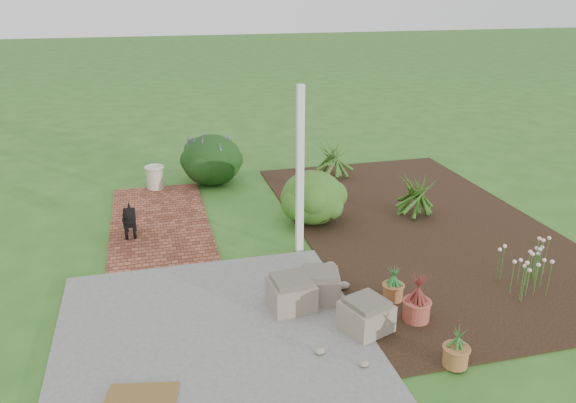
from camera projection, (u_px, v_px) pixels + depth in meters
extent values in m
plane|color=#31611E|center=(282.00, 256.00, 8.31)|extent=(80.00, 80.00, 0.00)
cube|color=slate|center=(212.00, 333.00, 6.43)|extent=(3.50, 3.50, 0.04)
cube|color=brown|center=(160.00, 221.00, 9.49)|extent=(1.60, 3.50, 0.04)
cube|color=black|center=(420.00, 225.00, 9.33)|extent=(4.00, 7.00, 0.03)
cube|color=white|center=(300.00, 172.00, 8.02)|extent=(0.10, 0.10, 2.50)
cube|color=gray|center=(366.00, 316.00, 6.43)|extent=(0.63, 0.63, 0.33)
cube|color=#786859|center=(291.00, 294.00, 6.87)|extent=(0.55, 0.55, 0.34)
cube|color=#716256|center=(319.00, 286.00, 7.07)|extent=(0.60, 0.60, 0.33)
cube|color=brown|center=(141.00, 398.00, 5.38)|extent=(0.75, 0.56, 0.02)
cube|color=black|center=(129.00, 218.00, 8.81)|extent=(0.18, 0.41, 0.18)
cylinder|color=black|center=(126.00, 233.00, 8.74)|extent=(0.05, 0.05, 0.20)
cylinder|color=black|center=(135.00, 232.00, 8.76)|extent=(0.05, 0.05, 0.20)
cylinder|color=black|center=(127.00, 226.00, 9.00)|extent=(0.05, 0.05, 0.20)
cylinder|color=black|center=(135.00, 225.00, 9.03)|extent=(0.05, 0.05, 0.20)
sphere|color=black|center=(128.00, 215.00, 8.54)|extent=(0.17, 0.17, 0.17)
cone|color=black|center=(129.00, 206.00, 8.96)|extent=(0.07, 0.13, 0.15)
cylinder|color=beige|center=(155.00, 177.00, 10.91)|extent=(0.39, 0.39, 0.43)
ellipsoid|color=#1F3E12|center=(313.00, 196.00, 9.32)|extent=(1.14, 1.14, 0.90)
cylinder|color=#A44737|center=(416.00, 310.00, 6.64)|extent=(0.35, 0.35, 0.25)
cylinder|color=#9E6135|center=(393.00, 292.00, 7.08)|extent=(0.33, 0.33, 0.21)
cylinder|color=#985C33|center=(456.00, 356.00, 5.84)|extent=(0.30, 0.30, 0.22)
ellipsoid|color=black|center=(212.00, 159.00, 11.22)|extent=(1.34, 1.34, 1.02)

